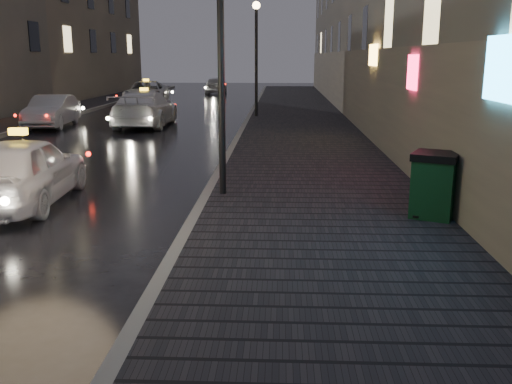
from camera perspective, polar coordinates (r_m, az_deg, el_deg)
ground at (r=7.07m, az=-24.07°, el=-12.63°), size 120.00×120.00×0.00m
sidewalk at (r=26.81m, az=4.35°, el=7.21°), size 4.60×58.00×0.15m
curb at (r=26.84m, az=-0.82°, el=7.26°), size 0.20×58.00×0.15m
sidewalk_far at (r=29.26m, az=-21.34°, el=6.86°), size 2.40×58.00×0.15m
curb_far at (r=28.76m, az=-18.95°, el=6.96°), size 0.20×58.00×0.15m
building_far_c at (r=47.68m, az=-18.52°, el=15.83°), size 6.00×22.00×11.00m
lamp_near at (r=11.71m, az=-3.55°, el=15.97°), size 0.36×0.36×5.28m
lamp_far at (r=27.67m, az=0.03°, el=14.53°), size 0.36×0.36×5.28m
trash_bin at (r=10.61m, az=17.41°, el=0.72°), size 1.01×1.01×1.17m
taxi_near at (r=12.47m, az=-22.37°, el=2.03°), size 1.96×4.30×1.43m
car_left_mid at (r=26.06m, az=-19.75°, el=7.61°), size 1.78×4.18×1.34m
taxi_mid at (r=25.21m, az=-11.05°, el=8.17°), size 2.22×5.26×1.52m
taxi_far at (r=36.76m, az=-10.89°, el=9.71°), size 2.91×5.43×1.45m
car_far at (r=46.14m, az=-4.03°, el=10.56°), size 1.73×3.99×1.34m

